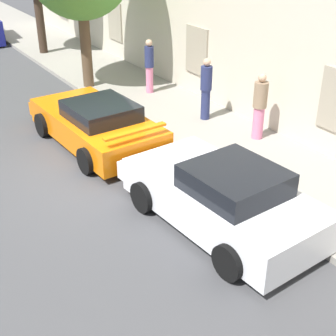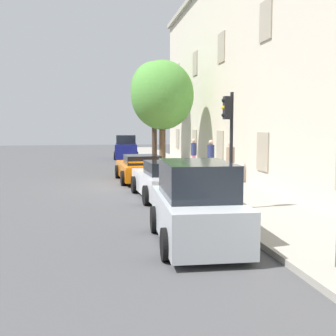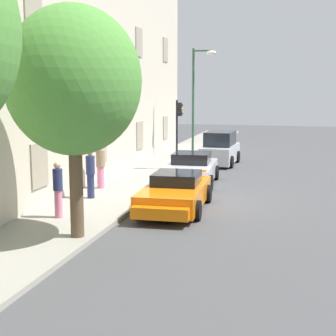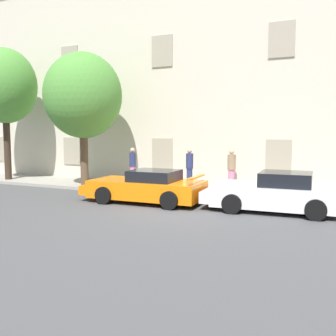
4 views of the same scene
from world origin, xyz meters
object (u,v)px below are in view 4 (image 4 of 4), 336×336
sportscar_red_lead (143,187)px  tree_midblock (83,96)px  tree_near_kerb (5,86)px  pedestrian_admiring (190,167)px  pedestrian_strolling (232,169)px  pedestrian_bystander (133,165)px  sportscar_yellow_flank (271,194)px

sportscar_red_lead → tree_midblock: (-4.10, 1.73, 3.75)m
tree_near_kerb → tree_midblock: size_ratio=1.12×
pedestrian_admiring → pedestrian_strolling: 1.89m
pedestrian_admiring → tree_near_kerb: bearing=-172.7°
pedestrian_admiring → tree_midblock: bearing=-161.5°
pedestrian_strolling → pedestrian_bystander: size_ratio=1.01×
sportscar_red_lead → pedestrian_admiring: pedestrian_admiring is taller
pedestrian_strolling → tree_midblock: bearing=-163.7°
sportscar_yellow_flank → tree_near_kerb: (-14.08, 1.60, 4.44)m
sportscar_yellow_flank → pedestrian_admiring: bearing=145.4°
pedestrian_admiring → pedestrian_strolling: size_ratio=1.01×
sportscar_red_lead → sportscar_yellow_flank: 4.76m
sportscar_red_lead → pedestrian_bystander: (-2.33, 3.16, 0.50)m
sportscar_red_lead → tree_near_kerb: tree_near_kerb is taller
tree_near_kerb → pedestrian_strolling: bearing=7.8°
tree_midblock → pedestrian_bystander: tree_midblock is taller
sportscar_red_lead → tree_near_kerb: bearing=167.8°
tree_near_kerb → pedestrian_admiring: 10.76m
sportscar_yellow_flank → tree_near_kerb: bearing=173.5°
pedestrian_strolling → sportscar_red_lead: bearing=-123.7°
sportscar_yellow_flank → pedestrian_admiring: 5.08m
sportscar_yellow_flank → tree_midblock: bearing=171.6°
pedestrian_strolling → sportscar_yellow_flank: bearing=-54.3°
pedestrian_admiring → pedestrian_strolling: (1.86, 0.35, -0.02)m
tree_midblock → pedestrian_strolling: tree_midblock is taller
pedestrian_admiring → pedestrian_strolling: bearing=10.5°
sportscar_yellow_flank → tree_near_kerb: tree_near_kerb is taller
tree_near_kerb → pedestrian_strolling: size_ratio=3.88×
pedestrian_admiring → pedestrian_strolling: pedestrian_admiring is taller
sportscar_red_lead → pedestrian_strolling: bearing=56.3°
pedestrian_strolling → pedestrian_bystander: 4.78m
sportscar_yellow_flank → pedestrian_bystander: (-7.07, 2.73, 0.47)m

